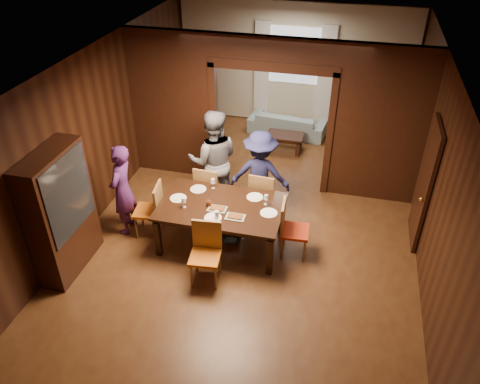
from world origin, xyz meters
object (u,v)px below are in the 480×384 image
(person_purple, at_px, (123,190))
(person_grey, at_px, (214,161))
(dining_table, at_px, (222,224))
(chair_far_r, at_px, (264,195))
(person_navy, at_px, (260,174))
(chair_right, at_px, (295,229))
(coffee_table, at_px, (285,143))
(hutch, at_px, (61,213))
(sofa, at_px, (287,123))
(chair_far_l, at_px, (210,188))
(chair_near, at_px, (205,255))
(chair_left, at_px, (148,209))

(person_purple, distance_m, person_grey, 1.65)
(dining_table, relative_size, chair_far_r, 2.03)
(person_purple, bearing_deg, person_navy, 114.52)
(chair_right, bearing_deg, dining_table, 87.52)
(coffee_table, relative_size, hutch, 0.40)
(dining_table, bearing_deg, sofa, 84.60)
(chair_far_l, bearing_deg, person_grey, -93.38)
(person_grey, xyz_separation_m, chair_near, (0.43, -1.92, -0.46))
(dining_table, relative_size, chair_near, 2.03)
(person_grey, relative_size, coffee_table, 2.37)
(chair_far_r, bearing_deg, chair_near, 77.18)
(dining_table, distance_m, chair_far_l, 0.95)
(chair_near, bearing_deg, chair_far_r, 67.30)
(person_purple, distance_m, hutch, 1.15)
(coffee_table, bearing_deg, person_purple, -122.21)
(chair_far_r, bearing_deg, chair_far_l, 5.80)
(person_purple, relative_size, chair_right, 1.67)
(chair_far_r, height_order, hutch, hutch)
(person_grey, xyz_separation_m, coffee_table, (0.91, 2.39, -0.75))
(dining_table, bearing_deg, chair_right, 1.03)
(chair_far_r, xyz_separation_m, chair_near, (-0.52, -1.77, 0.00))
(sofa, bearing_deg, chair_left, 74.88)
(dining_table, relative_size, chair_left, 2.03)
(sofa, height_order, chair_near, chair_near)
(person_navy, height_order, chair_far_r, person_navy)
(chair_left, bearing_deg, chair_far_r, 108.39)
(dining_table, xyz_separation_m, chair_near, (0.00, -0.90, 0.10))
(dining_table, distance_m, chair_near, 0.91)
(chair_left, xyz_separation_m, hutch, (-0.86, -1.04, 0.52))
(person_grey, relative_size, hutch, 0.95)
(person_purple, distance_m, chair_left, 0.52)
(chair_left, xyz_separation_m, chair_near, (1.28, -0.87, 0.00))
(person_purple, xyz_separation_m, coffee_table, (2.17, 3.44, -0.61))
(person_purple, bearing_deg, coffee_table, 146.26)
(coffee_table, bearing_deg, hutch, -120.33)
(person_grey, xyz_separation_m, chair_far_l, (-0.02, -0.19, -0.46))
(person_grey, relative_size, chair_left, 1.96)
(chair_far_l, xyz_separation_m, chair_far_r, (0.97, 0.04, 0.00))
(sofa, height_order, hutch, hutch)
(chair_near, bearing_deg, coffee_table, 77.37)
(person_purple, height_order, chair_near, person_purple)
(coffee_table, distance_m, chair_left, 3.88)
(sofa, distance_m, dining_table, 4.30)
(sofa, bearing_deg, chair_right, 106.67)
(chair_right, height_order, hutch, hutch)
(chair_left, distance_m, chair_right, 2.47)
(dining_table, distance_m, hutch, 2.47)
(person_grey, distance_m, chair_far_l, 0.50)
(person_purple, height_order, dining_table, person_purple)
(sofa, xyz_separation_m, dining_table, (-0.40, -4.28, 0.12))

